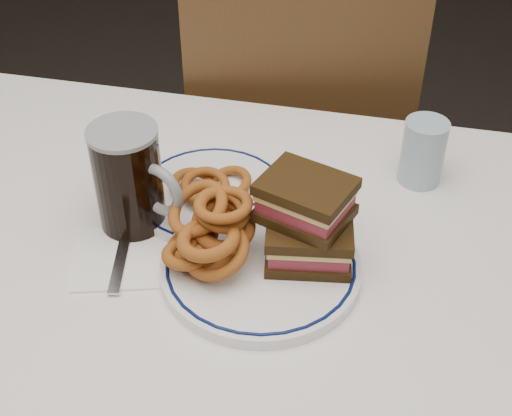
% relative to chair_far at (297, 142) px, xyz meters
% --- Properties ---
extents(dining_table, '(1.27, 0.87, 0.75)m').
position_rel_chair_far_xyz_m(dining_table, '(-0.13, -0.64, 0.11)').
color(dining_table, white).
rests_on(dining_table, floor).
extents(chair_far, '(0.52, 0.52, 0.98)m').
position_rel_chair_far_xyz_m(chair_far, '(0.00, 0.00, 0.00)').
color(chair_far, '#462C16').
rests_on(chair_far, floor).
extents(main_plate, '(0.27, 0.27, 0.02)m').
position_rel_chair_far_xyz_m(main_plate, '(0.06, -0.64, 0.23)').
color(main_plate, white).
rests_on(main_plate, dining_table).
extents(reuben_sandwich, '(0.14, 0.13, 0.12)m').
position_rel_chair_far_xyz_m(reuben_sandwich, '(0.11, -0.61, 0.30)').
color(reuben_sandwich, black).
rests_on(reuben_sandwich, main_plate).
extents(onion_rings_main, '(0.14, 0.14, 0.12)m').
position_rel_chair_far_xyz_m(onion_rings_main, '(-0.01, -0.65, 0.28)').
color(onion_rings_main, '#66300D').
rests_on(onion_rings_main, main_plate).
extents(ketchup_ramekin, '(0.06, 0.06, 0.03)m').
position_rel_chair_far_xyz_m(ketchup_ramekin, '(-0.00, -0.57, 0.26)').
color(ketchup_ramekin, white).
rests_on(ketchup_ramekin, main_plate).
extents(beer_mug, '(0.14, 0.10, 0.16)m').
position_rel_chair_far_xyz_m(beer_mug, '(-0.14, -0.59, 0.30)').
color(beer_mug, black).
rests_on(beer_mug, dining_table).
extents(water_glass, '(0.07, 0.07, 0.11)m').
position_rel_chair_far_xyz_m(water_glass, '(0.25, -0.38, 0.27)').
color(water_glass, '#97B5C4').
rests_on(water_glass, dining_table).
extents(far_plate, '(0.24, 0.24, 0.02)m').
position_rel_chair_far_xyz_m(far_plate, '(-0.05, -0.50, 0.23)').
color(far_plate, white).
rests_on(far_plate, dining_table).
extents(onion_rings_far, '(0.12, 0.11, 0.05)m').
position_rel_chair_far_xyz_m(onion_rings_far, '(-0.05, -0.51, 0.25)').
color(onion_rings_far, '#66300D').
rests_on(onion_rings_far, far_plate).
extents(napkin_fork, '(0.16, 0.17, 0.01)m').
position_rel_chair_far_xyz_m(napkin_fork, '(-0.14, -0.66, 0.22)').
color(napkin_fork, white).
rests_on(napkin_fork, dining_table).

